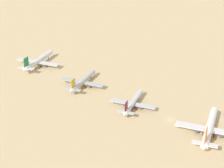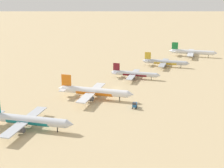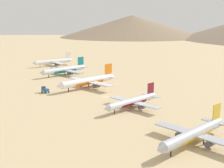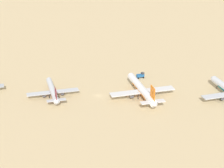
# 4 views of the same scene
# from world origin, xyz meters

# --- Properties ---
(ground_plane) EXTENTS (1800.00, 1800.00, 0.00)m
(ground_plane) POSITION_xyz_m (0.00, 0.00, 0.00)
(ground_plane) COLOR tan
(parked_jet_1) EXTENTS (48.58, 39.77, 14.07)m
(parked_jet_1) POSITION_xyz_m (-13.89, -81.39, 4.68)
(parked_jet_1) COLOR silver
(parked_jet_1) RESTS_ON ground
(parked_jet_2) EXTENTS (51.28, 41.92, 14.82)m
(parked_jet_2) POSITION_xyz_m (-4.33, -27.06, 4.93)
(parked_jet_2) COLOR white
(parked_jet_2) RESTS_ON ground
(parked_jet_3) EXTENTS (40.33, 32.95, 11.65)m
(parked_jet_3) POSITION_xyz_m (2.81, 28.61, 3.88)
(parked_jet_3) COLOR silver
(parked_jet_3) RESTS_ON ground
(parked_jet_4) EXTENTS (43.52, 35.51, 12.56)m
(parked_jet_4) POSITION_xyz_m (14.06, 77.62, 4.18)
(parked_jet_4) COLOR #B2B7C1
(parked_jet_4) RESTS_ON ground
(parked_jet_5) EXTENTS (49.41, 40.37, 14.27)m
(parked_jet_5) POSITION_xyz_m (27.96, 133.09, 4.81)
(parked_jet_5) COLOR silver
(parked_jet_5) RESTS_ON ground
(service_truck) EXTENTS (3.73, 5.59, 3.90)m
(service_truck) POSITION_xyz_m (25.50, -31.80, 2.08)
(service_truck) COLOR #1E5999
(service_truck) RESTS_ON ground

